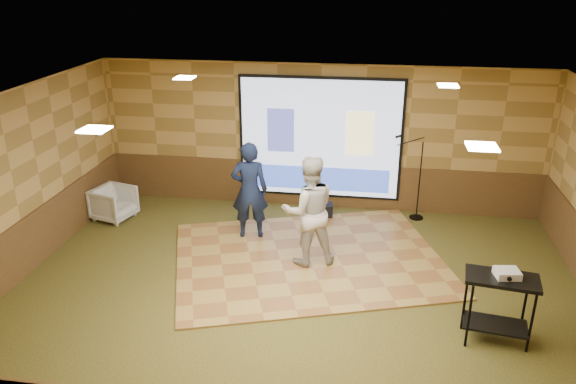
# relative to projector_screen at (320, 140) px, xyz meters

# --- Properties ---
(ground) EXTENTS (9.00, 9.00, 0.00)m
(ground) POSITION_rel_projector_screen_xyz_m (0.00, -3.44, -1.47)
(ground) COLOR #2E3417
(ground) RESTS_ON ground
(room_shell) EXTENTS (9.04, 7.04, 3.02)m
(room_shell) POSITION_rel_projector_screen_xyz_m (0.00, -3.44, 0.62)
(room_shell) COLOR tan
(room_shell) RESTS_ON ground
(wainscot_back) EXTENTS (9.00, 0.04, 0.95)m
(wainscot_back) POSITION_rel_projector_screen_xyz_m (0.00, 0.04, -1.00)
(wainscot_back) COLOR #55331C
(wainscot_back) RESTS_ON ground
(wainscot_left) EXTENTS (0.04, 7.00, 0.95)m
(wainscot_left) POSITION_rel_projector_screen_xyz_m (-4.48, -3.44, -1.00)
(wainscot_left) COLOR #55331C
(wainscot_left) RESTS_ON ground
(projector_screen) EXTENTS (3.32, 0.06, 2.52)m
(projector_screen) POSITION_rel_projector_screen_xyz_m (0.00, 0.00, 0.00)
(projector_screen) COLOR black
(projector_screen) RESTS_ON room_shell
(downlight_nw) EXTENTS (0.32, 0.32, 0.02)m
(downlight_nw) POSITION_rel_projector_screen_xyz_m (-2.20, -1.64, 1.50)
(downlight_nw) COLOR #FFE7BF
(downlight_nw) RESTS_ON room_shell
(downlight_ne) EXTENTS (0.32, 0.32, 0.02)m
(downlight_ne) POSITION_rel_projector_screen_xyz_m (2.20, -1.64, 1.50)
(downlight_ne) COLOR #FFE7BF
(downlight_ne) RESTS_ON room_shell
(downlight_sw) EXTENTS (0.32, 0.32, 0.02)m
(downlight_sw) POSITION_rel_projector_screen_xyz_m (-2.20, -4.94, 1.50)
(downlight_sw) COLOR #FFE7BF
(downlight_sw) RESTS_ON room_shell
(downlight_se) EXTENTS (0.32, 0.32, 0.02)m
(downlight_se) POSITION_rel_projector_screen_xyz_m (2.20, -4.94, 1.50)
(downlight_se) COLOR #FFE7BF
(downlight_se) RESTS_ON room_shell
(dance_floor) EXTENTS (5.39, 4.71, 0.03)m
(dance_floor) POSITION_rel_projector_screen_xyz_m (0.07, -2.32, -1.46)
(dance_floor) COLOR #A27D3B
(dance_floor) RESTS_ON ground
(player_left) EXTENTS (0.74, 0.55, 1.83)m
(player_left) POSITION_rel_projector_screen_xyz_m (-1.12, -1.62, -0.53)
(player_left) COLOR #131D3D
(player_left) RESTS_ON dance_floor
(player_right) EXTENTS (1.11, 0.98, 1.90)m
(player_right) POSITION_rel_projector_screen_xyz_m (0.07, -2.45, -0.49)
(player_right) COLOR #BDB7AD
(player_right) RESTS_ON dance_floor
(av_table) EXTENTS (0.94, 0.49, 0.98)m
(av_table) POSITION_rel_projector_screen_xyz_m (2.83, -4.19, -0.78)
(av_table) COLOR black
(av_table) RESTS_ON ground
(projector) EXTENTS (0.34, 0.30, 0.10)m
(projector) POSITION_rel_projector_screen_xyz_m (2.88, -4.17, -0.44)
(projector) COLOR silver
(projector) RESTS_ON av_table
(mic_stand) EXTENTS (0.68, 0.28, 1.74)m
(mic_stand) POSITION_rel_projector_screen_xyz_m (1.97, -0.28, -0.98)
(mic_stand) COLOR black
(mic_stand) RESTS_ON ground
(banquet_chair) EXTENTS (0.90, 0.88, 0.67)m
(banquet_chair) POSITION_rel_projector_screen_xyz_m (-4.00, -1.23, -1.14)
(banquet_chair) COLOR gray
(banquet_chair) RESTS_ON ground
(duffel_bag) EXTENTS (0.48, 0.35, 0.28)m
(duffel_bag) POSITION_rel_projector_screen_xyz_m (0.11, -0.50, -1.33)
(duffel_bag) COLOR black
(duffel_bag) RESTS_ON ground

